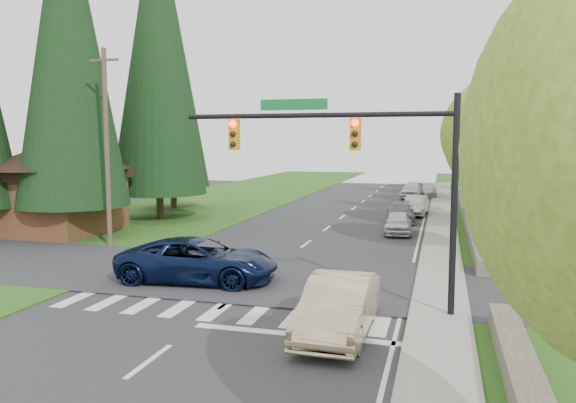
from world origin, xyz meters
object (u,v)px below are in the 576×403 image
at_px(parked_car_a, 398,223).
at_px(parked_car_d, 413,190).
at_px(suv_navy, 198,260).
at_px(parked_car_b, 400,212).
at_px(sedan_champagne, 338,306).
at_px(parked_car_e, 427,191).
at_px(parked_car_c, 416,206).

xyz_separation_m(parked_car_a, parked_car_d, (-0.22, 21.43, 0.17)).
distance_m(suv_navy, parked_car_b, 19.67).
relative_size(sedan_champagne, parked_car_e, 1.11).
bearing_deg(parked_car_a, parked_car_e, 84.05).
bearing_deg(suv_navy, parked_car_d, -14.69).
height_order(parked_car_b, parked_car_c, parked_car_c).
bearing_deg(parked_car_c, parked_car_e, 91.25).
bearing_deg(parked_car_d, parked_car_c, -80.46).
bearing_deg(parked_car_d, parked_car_e, 56.55).
height_order(parked_car_a, parked_car_e, parked_car_a).
bearing_deg(parked_car_c, parked_car_a, -90.91).
relative_size(suv_navy, parked_car_b, 1.40).
distance_m(sedan_champagne, parked_car_d, 39.35).
height_order(sedan_champagne, parked_car_a, sedan_champagne).
distance_m(suv_navy, parked_car_e, 37.30).
bearing_deg(suv_navy, parked_car_b, -23.16).
bearing_deg(parked_car_d, suv_navy, -94.53).
height_order(suv_navy, parked_car_a, suv_navy).
xyz_separation_m(parked_car_a, parked_car_e, (1.06, 23.01, -0.01)).
distance_m(suv_navy, parked_car_d, 35.51).
bearing_deg(parked_car_e, parked_car_a, -93.78).
relative_size(parked_car_a, parked_car_e, 0.87).
relative_size(parked_car_a, parked_car_c, 0.90).
xyz_separation_m(sedan_champagne, parked_car_c, (0.90, 26.86, -0.10)).
bearing_deg(parked_car_b, sedan_champagne, -96.23).
bearing_deg(parked_car_c, parked_car_d, 96.89).
height_order(suv_navy, parked_car_d, suv_navy).
bearing_deg(suv_navy, parked_car_c, -22.11).
bearing_deg(parked_car_b, suv_navy, -114.77).
distance_m(parked_car_c, parked_car_e, 14.08).
distance_m(parked_car_a, parked_car_c, 8.95).
xyz_separation_m(parked_car_c, parked_car_e, (0.44, 14.07, -0.06)).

